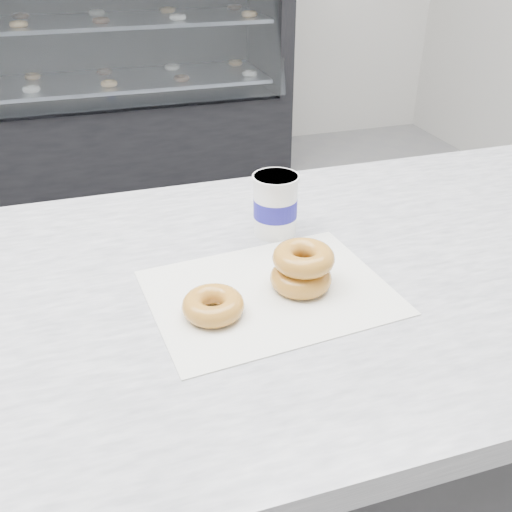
{
  "coord_description": "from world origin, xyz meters",
  "views": [
    {
      "loc": [
        0.01,
        -1.29,
        1.37
      ],
      "look_at": [
        0.23,
        -0.6,
        0.94
      ],
      "focal_mm": 40.0,
      "sensor_mm": 36.0,
      "label": 1
    }
  ],
  "objects_px": {
    "display_case": "(73,99)",
    "donut_stack": "(302,268)",
    "donut_single": "(213,305)",
    "coffee_cup": "(275,204)",
    "counter": "(133,507)"
  },
  "relations": [
    {
      "from": "display_case",
      "to": "donut_stack",
      "type": "distance_m",
      "value": 2.82
    },
    {
      "from": "donut_single",
      "to": "coffee_cup",
      "type": "distance_m",
      "value": 0.26
    },
    {
      "from": "donut_single",
      "to": "donut_stack",
      "type": "xyz_separation_m",
      "value": [
        0.14,
        0.03,
        0.02
      ]
    },
    {
      "from": "display_case",
      "to": "donut_single",
      "type": "relative_size",
      "value": 28.05
    },
    {
      "from": "counter",
      "to": "donut_single",
      "type": "height_order",
      "value": "donut_single"
    },
    {
      "from": "counter",
      "to": "donut_single",
      "type": "distance_m",
      "value": 0.49
    },
    {
      "from": "coffee_cup",
      "to": "donut_single",
      "type": "bearing_deg",
      "value": -119.84
    },
    {
      "from": "donut_single",
      "to": "coffee_cup",
      "type": "xyz_separation_m",
      "value": [
        0.16,
        0.2,
        0.04
      ]
    },
    {
      "from": "display_case",
      "to": "donut_stack",
      "type": "relative_size",
      "value": 24.53
    },
    {
      "from": "coffee_cup",
      "to": "counter",
      "type": "bearing_deg",
      "value": -149.25
    },
    {
      "from": "counter",
      "to": "donut_single",
      "type": "relative_size",
      "value": 35.76
    },
    {
      "from": "donut_single",
      "to": "coffee_cup",
      "type": "height_order",
      "value": "coffee_cup"
    },
    {
      "from": "counter",
      "to": "donut_stack",
      "type": "distance_m",
      "value": 0.56
    },
    {
      "from": "counter",
      "to": "coffee_cup",
      "type": "relative_size",
      "value": 29.02
    },
    {
      "from": "counter",
      "to": "donut_single",
      "type": "bearing_deg",
      "value": -26.63
    }
  ]
}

